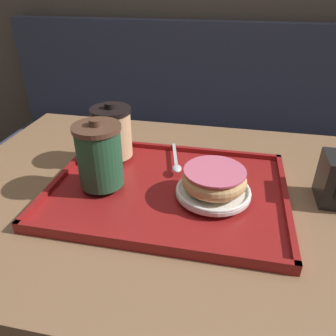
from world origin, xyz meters
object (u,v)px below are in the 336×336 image
Objects in this scene: coffee_cup_rear at (112,132)px; donut_chocolate_glazed at (214,179)px; spoon at (176,164)px; coffee_cup_front at (99,155)px.

coffee_cup_rear is 1.03× the size of donut_chocolate_glazed.
spoon is (0.17, -0.02, -0.06)m from coffee_cup_rear.
spoon is at bearing 134.06° from donut_chocolate_glazed.
coffee_cup_rear reaches higher than spoon.
coffee_cup_rear is 0.29m from donut_chocolate_glazed.
coffee_cup_front reaches higher than donut_chocolate_glazed.
donut_chocolate_glazed reaches higher than spoon.
coffee_cup_rear is 0.90× the size of spoon.
donut_chocolate_glazed is 0.14m from spoon.
coffee_cup_rear is at bearing 98.62° from coffee_cup_front.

